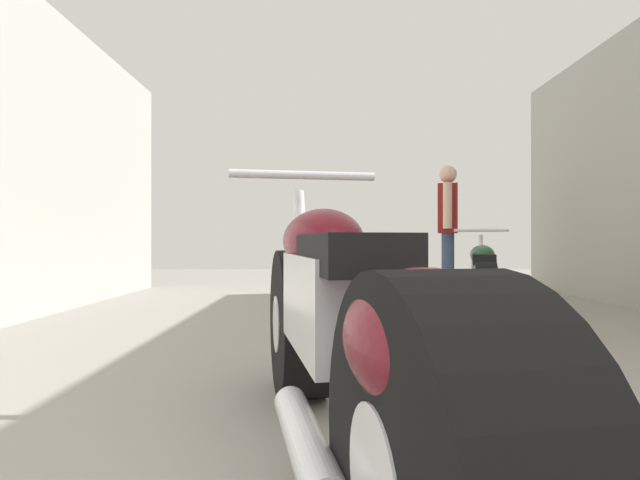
# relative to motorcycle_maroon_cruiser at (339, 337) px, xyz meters

# --- Properties ---
(ground_plane) EXTENTS (18.38, 18.38, 0.00)m
(ground_plane) POSITION_rel_motorcycle_maroon_cruiser_xyz_m (0.28, 2.21, -0.45)
(ground_plane) COLOR gray
(motorcycle_maroon_cruiser) EXTENTS (0.80, 2.30, 1.08)m
(motorcycle_maroon_cruiser) POSITION_rel_motorcycle_maroon_cruiser_xyz_m (0.00, 0.00, 0.00)
(motorcycle_maroon_cruiser) COLOR black
(motorcycle_maroon_cruiser) RESTS_ON ground_plane
(motorcycle_black_naked) EXTENTS (0.78, 1.84, 0.88)m
(motorcycle_black_naked) POSITION_rel_motorcycle_maroon_cruiser_xyz_m (1.47, 3.08, -0.08)
(motorcycle_black_naked) COLOR black
(motorcycle_black_naked) RESTS_ON ground_plane
(mechanic_in_blue) EXTENTS (0.37, 0.71, 1.77)m
(mechanic_in_blue) POSITION_rel_motorcycle_maroon_cruiser_xyz_m (1.67, 5.12, 0.55)
(mechanic_in_blue) COLOR #384766
(mechanic_in_blue) RESTS_ON ground_plane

